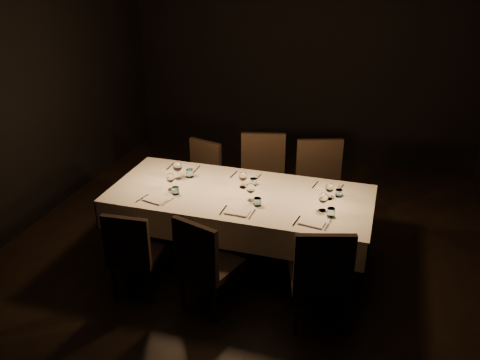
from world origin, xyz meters
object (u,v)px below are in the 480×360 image
(chair_near_center, at_px, (204,261))
(chair_far_left, at_px, (201,175))
(chair_far_center, at_px, (263,177))
(chair_far_right, at_px, (320,184))
(dining_table, at_px, (240,200))
(chair_near_right, at_px, (320,274))
(chair_near_left, at_px, (133,250))

(chair_near_center, distance_m, chair_far_left, 1.81)
(chair_far_center, height_order, chair_far_right, chair_far_right)
(dining_table, distance_m, chair_near_right, 1.20)
(chair_far_right, bearing_deg, chair_near_center, -132.01)
(chair_near_right, relative_size, chair_far_left, 1.11)
(dining_table, height_order, chair_far_center, chair_far_center)
(chair_near_left, xyz_separation_m, chair_near_right, (1.65, 0.06, 0.05))
(chair_far_center, bearing_deg, chair_near_right, -74.02)
(chair_near_right, bearing_deg, dining_table, -56.45)
(chair_far_right, bearing_deg, chair_near_right, -99.54)
(chair_near_center, bearing_deg, chair_near_right, -158.42)
(chair_far_center, xyz_separation_m, chair_far_right, (0.65, -0.01, 0.00))
(chair_near_left, relative_size, chair_far_right, 0.84)
(chair_near_center, bearing_deg, chair_far_left, -50.51)
(chair_far_right, bearing_deg, chair_near_left, -148.63)
(dining_table, height_order, chair_near_left, chair_near_left)
(dining_table, relative_size, chair_near_center, 2.73)
(chair_near_left, distance_m, chair_far_right, 2.17)
(dining_table, bearing_deg, chair_near_right, -40.10)
(chair_near_right, bearing_deg, chair_near_left, -14.16)
(chair_near_left, height_order, chair_near_right, chair_near_right)
(chair_far_right, bearing_deg, chair_far_center, 160.12)
(chair_near_center, bearing_deg, chair_near_left, 17.56)
(chair_near_right, xyz_separation_m, chair_far_center, (-0.90, 1.61, 0.03))
(dining_table, distance_m, chair_far_right, 1.07)
(dining_table, relative_size, chair_far_left, 2.87)
(dining_table, distance_m, chair_near_left, 1.13)
(chair_near_right, height_order, chair_far_right, chair_far_right)
(chair_near_center, height_order, chair_near_right, chair_near_right)
(chair_far_center, distance_m, chair_far_right, 0.65)
(chair_far_left, bearing_deg, chair_near_left, -74.47)
(chair_near_left, relative_size, chair_far_center, 0.85)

